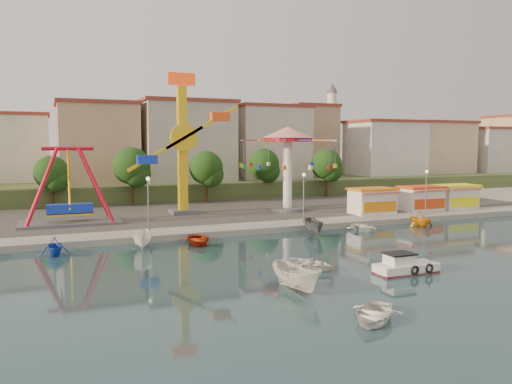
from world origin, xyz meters
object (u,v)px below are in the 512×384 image
cabin_motorboat (405,267)px  pirate_ship_ride (69,188)px  skiff (297,277)px  wave_swinger (288,149)px  kamikaze_tower (187,148)px  rowboat_a (309,264)px

cabin_motorboat → pirate_ship_ride: bearing=127.0°
cabin_motorboat → skiff: bearing=-174.2°
wave_swinger → skiff: size_ratio=2.64×
wave_swinger → pirate_ship_ride: bearing=-178.3°
kamikaze_tower → wave_swinger: kamikaze_tower is taller
kamikaze_tower → rowboat_a: kamikaze_tower is taller
kamikaze_tower → cabin_motorboat: (7.25, -30.41, -7.93)m
kamikaze_tower → skiff: kamikaze_tower is taller
pirate_ship_ride → skiff: pirate_ship_ride is taller
pirate_ship_ride → wave_swinger: wave_swinger is taller
pirate_ship_ride → kamikaze_tower: (13.20, 2.94, 3.95)m
pirate_ship_ride → kamikaze_tower: kamikaze_tower is taller
kamikaze_tower → rowboat_a: 28.08m
kamikaze_tower → skiff: bearing=-92.7°
kamikaze_tower → skiff: size_ratio=3.76×
pirate_ship_ride → wave_swinger: 25.67m
wave_swinger → rowboat_a: size_ratio=3.13×
wave_swinger → rowboat_a: bearing=-112.9°
pirate_ship_ride → cabin_motorboat: 34.48m
rowboat_a → pirate_ship_ride: bearing=92.7°
rowboat_a → wave_swinger: bearing=37.9°
kamikaze_tower → skiff: 32.16m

